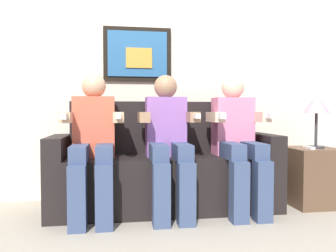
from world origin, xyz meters
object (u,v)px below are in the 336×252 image
Objects in this scene: person_on_left at (93,139)px; side_table_right at (312,177)px; person_in_middle at (168,138)px; table_lamp at (317,106)px; person_on_right at (238,137)px; spare_remote_on_table at (309,148)px; couch at (165,171)px.

person_on_left is 2.22× the size of side_table_right.
table_lamp is (1.29, 0.04, 0.25)m from person_in_middle.
person_on_left is 0.57m from person_in_middle.
person_on_right is 0.79m from side_table_right.
person_on_right is at bearing 179.46° from spare_remote_on_table.
spare_remote_on_table is (-0.09, -0.05, -0.35)m from table_lamp.
side_table_right is 0.61m from table_lamp.
person_in_middle is at bearing -89.83° from couch.
person_in_middle is at bearing 179.95° from person_on_right.
spare_remote_on_table is (1.77, -0.01, -0.10)m from person_on_left.
spare_remote_on_table is (-0.08, -0.07, 0.26)m from side_table_right.
couch is at bearing 171.79° from spare_remote_on_table.
person_in_middle is 1.00× the size of person_on_right.
couch is 1.23m from spare_remote_on_table.
couch reaches higher than side_table_right.
person_in_middle and person_on_right have the same top height.
couch is 4.03× the size of table_lamp.
side_table_right is at bearing 5.01° from person_on_right.
table_lamp is (0.72, 0.04, 0.25)m from person_on_right.
couch is 1.67× the size of person_on_right.
table_lamp is 3.54× the size of spare_remote_on_table.
person_on_left is 1.89m from side_table_right.
couch is 1.28m from side_table_right.
person_on_left is 1.00× the size of person_on_right.
person_in_middle is 1.20m from spare_remote_on_table.
couch is at bearing 90.17° from person_in_middle.
person_on_left is (-0.57, -0.17, 0.29)m from couch.
side_table_right is at bearing 2.74° from person_in_middle.
person_on_right is at bearing -176.44° from table_lamp.
person_in_middle is (0.57, 0.00, -0.00)m from person_on_left.
side_table_right is (1.28, -0.11, -0.06)m from couch.
person_in_middle is at bearing -177.26° from side_table_right.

